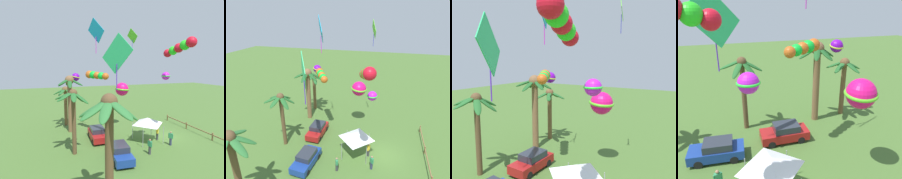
{
  "view_description": "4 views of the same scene",
  "coord_description": "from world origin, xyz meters",
  "views": [
    {
      "loc": [
        -18.92,
        13.87,
        8.82
      ],
      "look_at": [
        2.3,
        6.44,
        5.95
      ],
      "focal_mm": 29.67,
      "sensor_mm": 36.0,
      "label": 1
    },
    {
      "loc": [
        -18.3,
        0.42,
        14.91
      ],
      "look_at": [
        2.45,
        5.92,
        6.31
      ],
      "focal_mm": 31.53,
      "sensor_mm": 36.0,
      "label": 2
    },
    {
      "loc": [
        -11.86,
        -2.81,
        9.08
      ],
      "look_at": [
        1.33,
        5.1,
        7.04
      ],
      "focal_mm": 35.79,
      "sensor_mm": 36.0,
      "label": 3
    },
    {
      "loc": [
        -2.73,
        -6.86,
        10.65
      ],
      "look_at": [
        1.49,
        6.11,
        5.44
      ],
      "focal_mm": 36.03,
      "sensor_mm": 36.0,
      "label": 4
    }
  ],
  "objects": [
    {
      "name": "kite_ball_6",
      "position": [
        -1.71,
        1.6,
        7.73
      ],
      "size": [
        1.36,
        1.36,
        0.89
      ],
      "color": "#CE1DE1"
    },
    {
      "name": "palm_tree_3",
      "position": [
        -9.3,
        10.69,
        5.42
      ],
      "size": [
        4.0,
        3.7,
        7.32
      ],
      "color": "brown",
      "rests_on": "ground"
    },
    {
      "name": "kite_tube_3",
      "position": [
        -4.27,
        1.91,
        10.57
      ],
      "size": [
        3.4,
        1.55,
        1.74
      ],
      "color": "red"
    },
    {
      "name": "spectator_0",
      "position": [
        -2.42,
        1.15,
        0.81
      ],
      "size": [
        0.47,
        0.41,
        1.59
      ],
      "color": "#2D3351",
      "rests_on": "ground"
    },
    {
      "name": "rail_fence",
      "position": [
        -0.78,
        -4.37,
        0.61
      ],
      "size": [
        13.29,
        0.12,
        0.95
      ],
      "color": "brown",
      "rests_on": "ground"
    },
    {
      "name": "palm_tree_0",
      "position": [
        5.69,
        11.16,
        5.32
      ],
      "size": [
        3.57,
        3.49,
        7.59
      ],
      "color": "brown",
      "rests_on": "ground"
    },
    {
      "name": "spectator_2",
      "position": [
        -0.57,
        1.68,
        0.81
      ],
      "size": [
        0.53,
        0.34,
        1.59
      ],
      "color": "#38383D",
      "rests_on": "ground"
    },
    {
      "name": "kite_tube_7",
      "position": [
        3.23,
        8.2,
        7.68
      ],
      "size": [
        3.27,
        2.32,
        1.04
      ],
      "color": "#C9591B"
    },
    {
      "name": "kite_diamond_0",
      "position": [
        -2.76,
        7.74,
        9.85
      ],
      "size": [
        3.28,
        1.85,
        5.18
      ],
      "color": "#2DC674"
    },
    {
      "name": "kite_diamond_1",
      "position": [
        3.29,
        8.15,
        12.98
      ],
      "size": [
        2.78,
        1.31,
        4.22
      ],
      "color": "#1498D0"
    },
    {
      "name": "kite_diamond_2",
      "position": [
        5.23,
        2.4,
        12.95
      ],
      "size": [
        2.08,
        0.64,
        3.0
      ],
      "color": "#58D321"
    },
    {
      "name": "spectator_1",
      "position": [
        -3.53,
        4.47,
        0.81
      ],
      "size": [
        0.52,
        0.34,
        1.59
      ],
      "color": "#38383D",
      "rests_on": "ground"
    },
    {
      "name": "kite_ball_5",
      "position": [
        5.32,
        3.87,
        5.53
      ],
      "size": [
        2.51,
        2.52,
        1.89
      ],
      "color": "#EE1175"
    },
    {
      "name": "ground_plane",
      "position": [
        0.0,
        0.0,
        0.0
      ],
      "size": [
        120.0,
        120.0,
        0.0
      ],
      "primitive_type": "plane",
      "color": "#476B2D"
    },
    {
      "name": "kite_ball_4",
      "position": [
        6.99,
        10.16,
        7.29
      ],
      "size": [
        1.34,
        1.34,
        1.12
      ],
      "color": "#760DBF"
    },
    {
      "name": "festival_tent",
      "position": [
        -0.6,
        3.06,
        2.47
      ],
      "size": [
        2.86,
        2.86,
        2.85
      ],
      "color": "#9E9EA3",
      "rests_on": "ground"
    },
    {
      "name": "parked_car_0",
      "position": [
        -3.53,
        7.71,
        0.75
      ],
      "size": [
        4.04,
        2.05,
        1.51
      ],
      "color": "navy",
      "rests_on": "ground"
    },
    {
      "name": "palm_tree_1",
      "position": [
        -0.95,
        11.6,
        4.91
      ],
      "size": [
        3.61,
        3.34,
        6.61
      ],
      "color": "brown",
      "rests_on": "ground"
    },
    {
      "name": "palm_tree_2",
      "position": [
        8.75,
        11.48,
        4.22
      ],
      "size": [
        3.42,
        3.51,
        5.85
      ],
      "color": "brown",
      "rests_on": "ground"
    },
    {
      "name": "parked_car_1",
      "position": [
        1.82,
        8.48,
        0.75
      ],
      "size": [
        3.95,
        1.84,
        1.51
      ],
      "color": "#A51919",
      "rests_on": "ground"
    }
  ]
}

